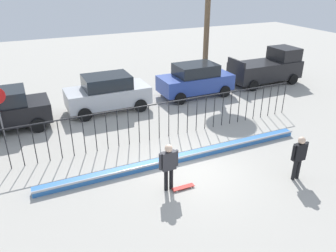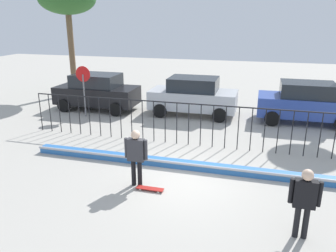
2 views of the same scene
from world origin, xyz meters
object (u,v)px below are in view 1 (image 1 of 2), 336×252
Objects in this scene: parked_car_silver at (108,93)px; camera_operator at (299,154)px; parked_car_black at (0,110)px; pickup_truck at (268,68)px; parked_car_blue at (195,80)px; skateboarder at (169,163)px; skateboard at (183,187)px.

camera_operator is at bearing -65.31° from parked_car_silver.
camera_operator is 12.90m from parked_car_black.
camera_operator is at bearing -40.78° from parked_car_black.
pickup_truck reaches higher than parked_car_black.
parked_car_black reaches higher than camera_operator.
parked_car_silver is 5.30m from parked_car_blue.
pickup_truck is at bearing 0.86° from parked_car_silver.
skateboarder is 13.55m from pickup_truck.
parked_car_black reaches higher than skateboard.
parked_car_blue reaches higher than skateboarder.
camera_operator is 0.39× the size of parked_car_silver.
skateboarder is 7.85m from parked_car_silver.
pickup_truck is at bearing 41.68° from skateboard.
skateboard is at bearing 41.59° from camera_operator.
skateboard is 9.50m from parked_car_black.
parked_car_blue is 5.48m from pickup_truck.
parked_car_black is at bearing 14.52° from camera_operator.
skateboarder is 0.37× the size of pickup_truck.
parked_car_black is at bearing -174.00° from pickup_truck.
pickup_truck is at bearing 51.90° from skateboarder.
camera_operator is at bearing -93.27° from parked_car_blue.
camera_operator is at bearing -12.83° from skateboard.
parked_car_silver is at bearing 104.58° from skateboarder.
parked_car_blue is at bearing 71.02° from skateboarder.
skateboard is 4.19m from camera_operator.
parked_car_silver is at bearing -7.28° from camera_operator.
skateboard is at bearing -6.91° from skateboarder.
parked_car_silver reaches higher than skateboarder.
pickup_truck reaches higher than parked_car_silver.
skateboarder is at bearing -91.08° from parked_car_silver.
parked_car_blue is at bearing 4.63° from parked_car_black.
parked_car_black is (-5.05, 7.49, -0.06)m from skateboarder.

